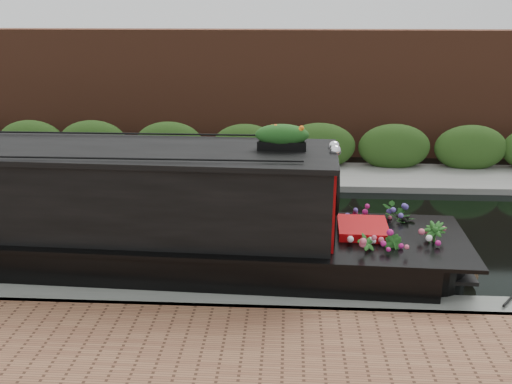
{
  "coord_description": "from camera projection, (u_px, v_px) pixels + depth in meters",
  "views": [
    {
      "loc": [
        1.41,
        -11.49,
        4.79
      ],
      "look_at": [
        0.78,
        -0.6,
        1.17
      ],
      "focal_mm": 40.0,
      "sensor_mm": 36.0,
      "label": 1
    }
  ],
  "objects": [
    {
      "name": "far_brick_wall",
      "position": [
        246.0,
        152.0,
        19.29
      ],
      "size": [
        40.0,
        1.0,
        8.0
      ],
      "primitive_type": "cube",
      "color": "brown",
      "rests_on": "ground"
    },
    {
      "name": "rope_fender",
      "position": [
        465.0,
        271.0,
        10.33
      ],
      "size": [
        0.35,
        0.46,
        0.35
      ],
      "primitive_type": "cylinder",
      "rotation": [
        1.57,
        0.0,
        0.0
      ],
      "color": "#806043",
      "rests_on": "ground"
    },
    {
      "name": "narrowboat",
      "position": [
        84.0,
        225.0,
        10.47
      ],
      "size": [
        13.24,
        2.82,
        3.08
      ],
      "rotation": [
        0.0,
        0.0,
        -0.04
      ],
      "color": "black",
      "rests_on": "ground"
    },
    {
      "name": "near_bank_coping",
      "position": [
        199.0,
        310.0,
        9.35
      ],
      "size": [
        40.0,
        0.6,
        0.5
      ],
      "primitive_type": "cube",
      "color": "slate",
      "rests_on": "ground"
    },
    {
      "name": "far_bank_path",
      "position": [
        239.0,
        178.0,
        16.45
      ],
      "size": [
        40.0,
        2.4,
        0.34
      ],
      "primitive_type": "cube",
      "color": "slate",
      "rests_on": "ground"
    },
    {
      "name": "ground",
      "position": [
        222.0,
        233.0,
        12.47
      ],
      "size": [
        80.0,
        80.0,
        0.0
      ],
      "primitive_type": "plane",
      "color": "black",
      "rests_on": "ground"
    },
    {
      "name": "far_hedge",
      "position": [
        241.0,
        169.0,
        17.3
      ],
      "size": [
        40.0,
        1.1,
        2.8
      ],
      "primitive_type": "cube",
      "color": "#284A18",
      "rests_on": "ground"
    }
  ]
}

